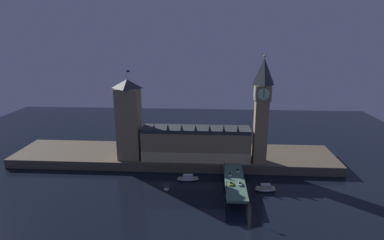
{
  "coord_description": "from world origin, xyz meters",
  "views": [
    {
      "loc": [
        25.72,
        -170.35,
        85.7
      ],
      "look_at": [
        13.98,
        20.0,
        34.6
      ],
      "focal_mm": 30.0,
      "sensor_mm": 36.0,
      "label": 1
    }
  ],
  "objects_px": {
    "victoria_tower": "(129,119)",
    "street_lamp_near": "(227,186)",
    "pedestrian_near_rail": "(227,188)",
    "car_southbound_lead": "(240,184)",
    "clock_tower": "(262,107)",
    "boat_upstream": "(188,178)",
    "car_southbound_trail": "(238,171)",
    "street_lamp_far": "(225,163)",
    "car_northbound_trail": "(231,183)",
    "car_northbound_lead": "(230,174)",
    "pedestrian_far_rail": "(225,170)",
    "boat_downstream": "(266,188)"
  },
  "relations": [
    {
      "from": "pedestrian_near_rail",
      "to": "boat_upstream",
      "type": "xyz_separation_m",
      "value": [
        -22.27,
        23.34,
        -6.31
      ]
    },
    {
      "from": "car_northbound_trail",
      "to": "car_southbound_trail",
      "type": "distance_m",
      "value": 17.81
    },
    {
      "from": "street_lamp_near",
      "to": "boat_upstream",
      "type": "distance_m",
      "value": 35.8
    },
    {
      "from": "victoria_tower",
      "to": "street_lamp_far",
      "type": "bearing_deg",
      "value": -16.98
    },
    {
      "from": "clock_tower",
      "to": "street_lamp_far",
      "type": "relative_size",
      "value": 10.61
    },
    {
      "from": "boat_upstream",
      "to": "car_northbound_trail",
      "type": "bearing_deg",
      "value": -35.17
    },
    {
      "from": "clock_tower",
      "to": "pedestrian_near_rail",
      "type": "relative_size",
      "value": 36.88
    },
    {
      "from": "car_northbound_lead",
      "to": "car_southbound_lead",
      "type": "bearing_deg",
      "value": -68.04
    },
    {
      "from": "victoria_tower",
      "to": "boat_upstream",
      "type": "xyz_separation_m",
      "value": [
        40.19,
        -21.61,
        -30.74
      ]
    },
    {
      "from": "clock_tower",
      "to": "street_lamp_near",
      "type": "bearing_deg",
      "value": -116.64
    },
    {
      "from": "car_southbound_trail",
      "to": "boat_upstream",
      "type": "relative_size",
      "value": 0.29
    },
    {
      "from": "car_northbound_trail",
      "to": "street_lamp_near",
      "type": "xyz_separation_m",
      "value": [
        -2.83,
        -9.36,
        3.32
      ]
    },
    {
      "from": "car_southbound_lead",
      "to": "street_lamp_near",
      "type": "xyz_separation_m",
      "value": [
        -7.7,
        -9.31,
        3.33
      ]
    },
    {
      "from": "car_southbound_lead",
      "to": "boat_downstream",
      "type": "xyz_separation_m",
      "value": [
        15.18,
        7.02,
        -5.93
      ]
    },
    {
      "from": "boat_upstream",
      "to": "boat_downstream",
      "type": "xyz_separation_m",
      "value": [
        44.75,
        -10.44,
        0.05
      ]
    },
    {
      "from": "clock_tower",
      "to": "street_lamp_far",
      "type": "height_order",
      "value": "clock_tower"
    },
    {
      "from": "clock_tower",
      "to": "street_lamp_near",
      "type": "height_order",
      "value": "clock_tower"
    },
    {
      "from": "boat_upstream",
      "to": "boat_downstream",
      "type": "relative_size",
      "value": 1.1
    },
    {
      "from": "pedestrian_near_rail",
      "to": "boat_upstream",
      "type": "relative_size",
      "value": 0.14
    },
    {
      "from": "pedestrian_near_rail",
      "to": "car_southbound_lead",
      "type": "bearing_deg",
      "value": 38.87
    },
    {
      "from": "victoria_tower",
      "to": "boat_downstream",
      "type": "xyz_separation_m",
      "value": [
        84.94,
        -32.05,
        -30.69
      ]
    },
    {
      "from": "victoria_tower",
      "to": "car_northbound_trail",
      "type": "height_order",
      "value": "victoria_tower"
    },
    {
      "from": "car_northbound_trail",
      "to": "street_lamp_far",
      "type": "distance_m",
      "value": 20.55
    },
    {
      "from": "car_northbound_trail",
      "to": "boat_upstream",
      "type": "bearing_deg",
      "value": 144.83
    },
    {
      "from": "car_southbound_lead",
      "to": "street_lamp_near",
      "type": "height_order",
      "value": "street_lamp_near"
    },
    {
      "from": "car_northbound_lead",
      "to": "boat_upstream",
      "type": "height_order",
      "value": "car_northbound_lead"
    },
    {
      "from": "boat_downstream",
      "to": "street_lamp_near",
      "type": "bearing_deg",
      "value": -144.48
    },
    {
      "from": "street_lamp_far",
      "to": "car_northbound_lead",
      "type": "bearing_deg",
      "value": -70.63
    },
    {
      "from": "victoria_tower",
      "to": "pedestrian_far_rail",
      "type": "relative_size",
      "value": 35.31
    },
    {
      "from": "pedestrian_near_rail",
      "to": "boat_upstream",
      "type": "bearing_deg",
      "value": 133.65
    },
    {
      "from": "street_lamp_near",
      "to": "boat_upstream",
      "type": "relative_size",
      "value": 0.47
    },
    {
      "from": "victoria_tower",
      "to": "car_southbound_trail",
      "type": "xyz_separation_m",
      "value": [
        69.76,
        -21.89,
        -24.79
      ]
    },
    {
      "from": "victoria_tower",
      "to": "boat_downstream",
      "type": "bearing_deg",
      "value": -20.67
    },
    {
      "from": "pedestrian_far_rail",
      "to": "car_southbound_lead",
      "type": "bearing_deg",
      "value": -67.01
    },
    {
      "from": "victoria_tower",
      "to": "pedestrian_far_rail",
      "type": "xyz_separation_m",
      "value": [
        62.46,
        -21.87,
        -24.54
      ]
    },
    {
      "from": "car_northbound_lead",
      "to": "street_lamp_far",
      "type": "xyz_separation_m",
      "value": [
        -2.83,
        8.06,
        3.38
      ]
    },
    {
      "from": "car_northbound_trail",
      "to": "boat_upstream",
      "type": "relative_size",
      "value": 0.3
    },
    {
      "from": "clock_tower",
      "to": "car_northbound_trail",
      "type": "bearing_deg",
      "value": -118.97
    },
    {
      "from": "pedestrian_far_rail",
      "to": "boat_downstream",
      "type": "xyz_separation_m",
      "value": [
        22.48,
        -10.19,
        -6.15
      ]
    },
    {
      "from": "victoria_tower",
      "to": "street_lamp_near",
      "type": "height_order",
      "value": "victoria_tower"
    },
    {
      "from": "car_southbound_lead",
      "to": "boat_downstream",
      "type": "height_order",
      "value": "car_southbound_lead"
    },
    {
      "from": "clock_tower",
      "to": "street_lamp_far",
      "type": "distance_m",
      "value": 41.67
    },
    {
      "from": "car_southbound_trail",
      "to": "street_lamp_near",
      "type": "distance_m",
      "value": 27.79
    },
    {
      "from": "car_southbound_trail",
      "to": "pedestrian_near_rail",
      "type": "height_order",
      "value": "pedestrian_near_rail"
    },
    {
      "from": "clock_tower",
      "to": "car_northbound_trail",
      "type": "relative_size",
      "value": 17.02
    },
    {
      "from": "victoria_tower",
      "to": "pedestrian_near_rail",
      "type": "distance_m",
      "value": 80.74
    },
    {
      "from": "victoria_tower",
      "to": "street_lamp_far",
      "type": "relative_size",
      "value": 9.1
    },
    {
      "from": "boat_downstream",
      "to": "car_southbound_lead",
      "type": "bearing_deg",
      "value": -155.19
    },
    {
      "from": "street_lamp_far",
      "to": "car_northbound_trail",
      "type": "bearing_deg",
      "value": -81.97
    },
    {
      "from": "street_lamp_near",
      "to": "boat_downstream",
      "type": "height_order",
      "value": "street_lamp_near"
    }
  ]
}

